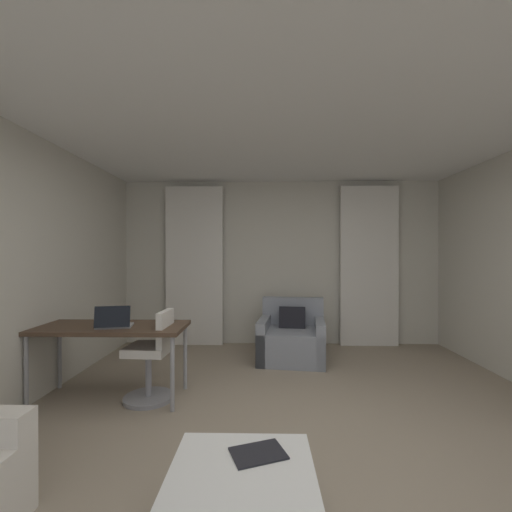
{
  "coord_description": "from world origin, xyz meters",
  "views": [
    {
      "loc": [
        -0.29,
        -2.49,
        1.44
      ],
      "look_at": [
        -0.37,
        1.51,
        1.41
      ],
      "focal_mm": 24.0,
      "sensor_mm": 36.0,
      "label": 1
    }
  ],
  "objects_px": {
    "armchair": "(292,339)",
    "coffee_table": "(242,504)",
    "laptop": "(114,323)",
    "desk_chair": "(153,360)",
    "magazine_open": "(258,453)",
    "desk": "(111,332)"
  },
  "relations": [
    {
      "from": "desk_chair",
      "to": "coffee_table",
      "type": "bearing_deg",
      "value": -58.87
    },
    {
      "from": "armchair",
      "to": "laptop",
      "type": "bearing_deg",
      "value": -142.74
    },
    {
      "from": "magazine_open",
      "to": "desk",
      "type": "bearing_deg",
      "value": 134.02
    },
    {
      "from": "laptop",
      "to": "coffee_table",
      "type": "bearing_deg",
      "value": -49.44
    },
    {
      "from": "laptop",
      "to": "coffee_table",
      "type": "relative_size",
      "value": 0.5
    },
    {
      "from": "desk",
      "to": "laptop",
      "type": "distance_m",
      "value": 0.16
    },
    {
      "from": "armchair",
      "to": "coffee_table",
      "type": "relative_size",
      "value": 1.33
    },
    {
      "from": "magazine_open",
      "to": "desk_chair",
      "type": "bearing_deg",
      "value": 125.15
    },
    {
      "from": "desk_chair",
      "to": "coffee_table",
      "type": "distance_m",
      "value": 1.91
    },
    {
      "from": "laptop",
      "to": "coffee_table",
      "type": "xyz_separation_m",
      "value": [
        1.33,
        -1.55,
        -0.59
      ]
    },
    {
      "from": "armchair",
      "to": "desk",
      "type": "bearing_deg",
      "value": -145.65
    },
    {
      "from": "armchair",
      "to": "desk_chair",
      "type": "bearing_deg",
      "value": -138.24
    },
    {
      "from": "coffee_table",
      "to": "laptop",
      "type": "bearing_deg",
      "value": 130.56
    },
    {
      "from": "desk_chair",
      "to": "laptop",
      "type": "relative_size",
      "value": 2.42
    },
    {
      "from": "coffee_table",
      "to": "magazine_open",
      "type": "distance_m",
      "value": 0.24
    },
    {
      "from": "armchair",
      "to": "laptop",
      "type": "distance_m",
      "value": 2.35
    },
    {
      "from": "armchair",
      "to": "laptop",
      "type": "xyz_separation_m",
      "value": [
        -1.83,
        -1.39,
        0.5
      ]
    },
    {
      "from": "armchair",
      "to": "laptop",
      "type": "height_order",
      "value": "laptop"
    },
    {
      "from": "armchair",
      "to": "desk",
      "type": "distance_m",
      "value": 2.33
    },
    {
      "from": "armchair",
      "to": "coffee_table",
      "type": "height_order",
      "value": "armchair"
    },
    {
      "from": "desk",
      "to": "magazine_open",
      "type": "bearing_deg",
      "value": -45.98
    },
    {
      "from": "desk_chair",
      "to": "laptop",
      "type": "height_order",
      "value": "laptop"
    }
  ]
}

